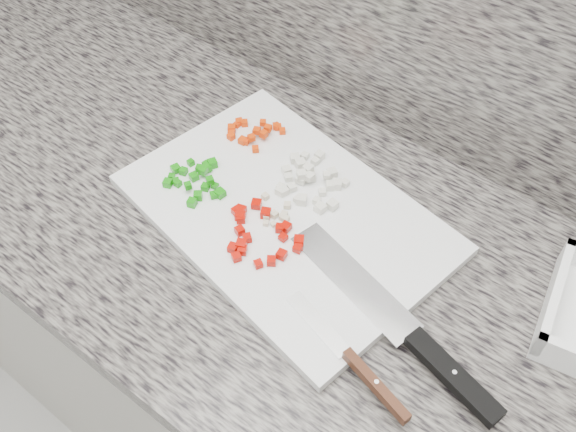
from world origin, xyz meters
name	(u,v)px	position (x,y,z in m)	size (l,w,h in m)	color
cabinet	(318,395)	(0.00, 1.44, 0.43)	(3.92, 0.62, 0.86)	beige
countertop	(329,268)	(0.00, 1.44, 0.88)	(3.96, 0.64, 0.04)	#69655D
cutting_board	(286,214)	(-0.10, 1.47, 0.91)	(0.49, 0.32, 0.02)	white
carrot_pile	(252,131)	(-0.25, 1.56, 0.92)	(0.09, 0.08, 0.02)	red
onion_pile	(309,181)	(-0.10, 1.53, 0.92)	(0.12, 0.11, 0.02)	silver
green_pepper_pile	(197,179)	(-0.25, 1.43, 0.92)	(0.11, 0.10, 0.02)	#127C0B
red_pepper_pile	(258,233)	(-0.10, 1.40, 0.92)	(0.13, 0.11, 0.01)	#A90B02
garlic_pile	(274,212)	(-0.11, 1.45, 0.92)	(0.07, 0.06, 0.01)	beige
chef_knife	(416,341)	(0.17, 1.39, 0.92)	(0.37, 0.13, 0.02)	white
paring_knife	(360,369)	(0.14, 1.31, 0.92)	(0.22, 0.08, 0.02)	white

